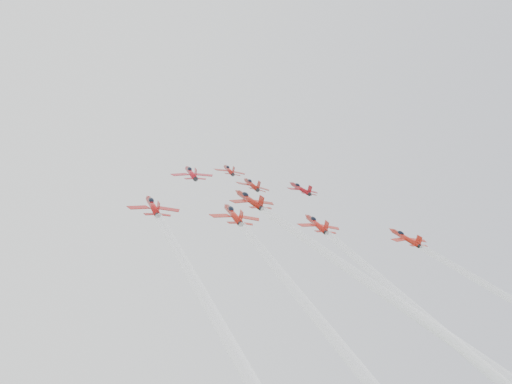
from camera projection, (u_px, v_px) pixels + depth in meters
name	position (u px, v px, depth m)	size (l,w,h in m)	color
jet_lead	(229.00, 170.00, 151.65)	(8.66, 11.02, 7.26)	maroon
jet_row2_left	(191.00, 173.00, 138.33)	(10.37, 13.18, 8.69)	#AE101D
jet_row2_center	(251.00, 184.00, 139.61)	(8.94, 11.36, 7.49)	maroon
jet_row2_right	(300.00, 188.00, 147.08)	(8.89, 11.30, 7.45)	maroon
jet_center	(365.00, 305.00, 77.92)	(10.44, 97.25, 60.65)	#9C1A0E
jet_rear_farleft	(222.00, 334.00, 61.38)	(9.66, 89.98, 56.11)	#A60F0F
jet_rear_left	(354.00, 344.00, 65.45)	(9.99, 93.09, 58.05)	#B01C10
jet_rear_right	(456.00, 332.00, 75.23)	(9.09, 84.66, 52.79)	#AF1910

